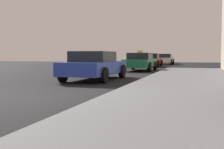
# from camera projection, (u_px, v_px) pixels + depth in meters

# --- Properties ---
(ground_plane) EXTENTS (80.00, 80.00, 0.00)m
(ground_plane) POSITION_uv_depth(u_px,v_px,m) (30.00, 97.00, 7.60)
(ground_plane) COLOR black
(sidewalk) EXTENTS (4.00, 32.00, 0.15)m
(sidewalk) POSITION_uv_depth(u_px,v_px,m) (188.00, 101.00, 6.47)
(sidewalk) COLOR #5B5B60
(sidewalk) RESTS_ON ground_plane
(car_blue) EXTENTS (2.00, 4.53, 1.27)m
(car_blue) POSITION_uv_depth(u_px,v_px,m) (95.00, 65.00, 12.98)
(car_blue) COLOR #233899
(car_blue) RESTS_ON ground_plane
(car_green) EXTENTS (1.93, 4.45, 1.43)m
(car_green) POSITION_uv_depth(u_px,v_px,m) (140.00, 62.00, 20.71)
(car_green) COLOR #196638
(car_green) RESTS_ON ground_plane
(car_red) EXTENTS (2.06, 4.10, 1.27)m
(car_red) POSITION_uv_depth(u_px,v_px,m) (150.00, 60.00, 27.97)
(car_red) COLOR red
(car_red) RESTS_ON ground_plane
(car_white) EXTENTS (2.06, 4.38, 1.27)m
(car_white) POSITION_uv_depth(u_px,v_px,m) (164.00, 59.00, 34.27)
(car_white) COLOR white
(car_white) RESTS_ON ground_plane
(car_black) EXTENTS (2.04, 4.33, 1.27)m
(car_black) POSITION_uv_depth(u_px,v_px,m) (166.00, 58.00, 41.94)
(car_black) COLOR black
(car_black) RESTS_ON ground_plane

